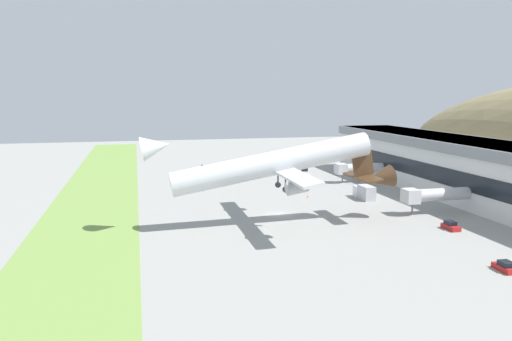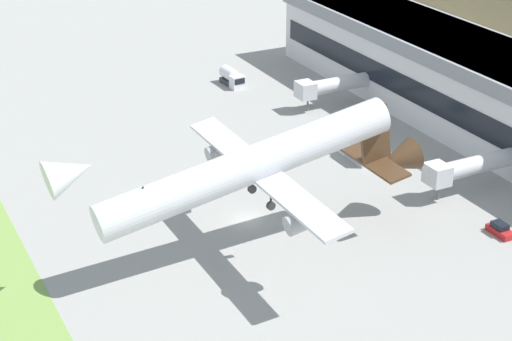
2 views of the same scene
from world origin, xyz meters
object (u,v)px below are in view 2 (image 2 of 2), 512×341
at_px(jetway_0, 329,86).
at_px(fuel_truck, 232,78).
at_px(traffic_cone_0, 271,161).
at_px(box_truck, 357,149).
at_px(cargo_airplane, 255,167).
at_px(jetway_1, 467,167).
at_px(terminal_building, 476,84).
at_px(service_car_0, 500,230).
at_px(service_car_1, 346,131).

distance_m(jetway_0, fuel_truck, 21.11).
xyz_separation_m(fuel_truck, traffic_cone_0, (34.46, -9.81, -1.25)).
bearing_deg(box_truck, jetway_0, 159.98).
bearing_deg(jetway_0, cargo_airplane, -41.52).
bearing_deg(box_truck, jetway_1, 23.20).
distance_m(terminal_building, jetway_0, 25.61).
distance_m(jetway_1, cargo_airplane, 34.63).
xyz_separation_m(service_car_0, box_truck, (-28.46, -3.57, 0.92)).
bearing_deg(service_car_1, traffic_cone_0, -76.24).
bearing_deg(traffic_cone_0, terminal_building, 85.12).
height_order(cargo_airplane, box_truck, cargo_airplane).
xyz_separation_m(cargo_airplane, box_truck, (-17.63, 26.56, -9.99)).
bearing_deg(terminal_building, service_car_0, -34.14).
bearing_deg(cargo_airplane, box_truck, 123.57).
relative_size(fuel_truck, box_truck, 0.86).
relative_size(terminal_building, box_truck, 13.58).
bearing_deg(box_truck, traffic_cone_0, -111.11).
relative_size(cargo_airplane, box_truck, 6.70).
distance_m(cargo_airplane, box_truck, 33.41).
xyz_separation_m(fuel_truck, box_truck, (39.27, 2.66, 0.04)).
height_order(service_car_1, box_truck, box_truck).
bearing_deg(traffic_cone_0, cargo_airplane, -32.13).
xyz_separation_m(service_car_1, traffic_cone_0, (3.95, -16.15, -0.37)).
xyz_separation_m(jetway_0, box_truck, (21.03, -7.66, -2.41)).
height_order(cargo_airplane, service_car_1, cargo_airplane).
relative_size(terminal_building, cargo_airplane, 2.03).
bearing_deg(jetway_1, terminal_building, 137.81).
bearing_deg(jetway_0, jetway_1, -0.67).
height_order(terminal_building, box_truck, terminal_building).
bearing_deg(terminal_building, fuel_truck, -144.61).
bearing_deg(terminal_building, cargo_airplane, -69.09).
xyz_separation_m(cargo_airplane, fuel_truck, (-56.90, 23.90, -10.03)).
height_order(cargo_airplane, traffic_cone_0, cargo_airplane).
height_order(jetway_0, cargo_airplane, cargo_airplane).
bearing_deg(box_truck, service_car_0, 7.16).
height_order(jetway_1, fuel_truck, jetway_1).
xyz_separation_m(service_car_0, fuel_truck, (-67.73, -6.24, 0.88)).
distance_m(jetway_1, service_car_0, 12.62).
height_order(terminal_building, traffic_cone_0, terminal_building).
distance_m(jetway_0, jetway_1, 37.87).
xyz_separation_m(box_truck, traffic_cone_0, (-4.81, -12.47, -1.30)).
bearing_deg(service_car_1, cargo_airplane, -48.88).
xyz_separation_m(terminal_building, service_car_1, (-7.07, -20.35, -7.19)).
bearing_deg(jetway_0, traffic_cone_0, -51.16).
xyz_separation_m(jetway_1, service_car_0, (11.62, -3.64, -3.33)).
relative_size(service_car_0, fuel_truck, 0.62).
bearing_deg(cargo_airplane, terminal_building, 110.91).
bearing_deg(cargo_airplane, jetway_1, 91.33).
bearing_deg(service_car_1, fuel_truck, -168.26).
bearing_deg(terminal_building, jetway_0, -139.75).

